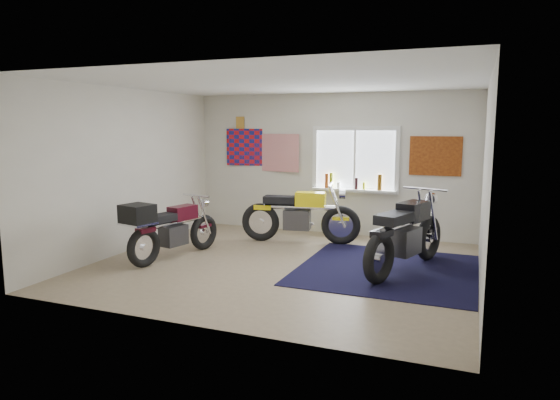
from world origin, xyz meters
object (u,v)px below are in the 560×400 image
at_px(yellow_triumph, 300,216).
at_px(maroon_tourer, 168,228).
at_px(black_chrome_bike, 406,236).
at_px(navy_rug, 387,269).

xyz_separation_m(yellow_triumph, maroon_tourer, (-1.52, -1.86, 0.02)).
distance_m(yellow_triumph, black_chrome_bike, 2.30).
xyz_separation_m(yellow_triumph, black_chrome_bike, (2.01, -1.12, 0.03)).
bearing_deg(yellow_triumph, black_chrome_bike, -39.07).
bearing_deg(navy_rug, yellow_triumph, 146.37).
distance_m(yellow_triumph, maroon_tourer, 2.40).
bearing_deg(black_chrome_bike, maroon_tourer, 120.37).
bearing_deg(navy_rug, black_chrome_bike, 11.29).
bearing_deg(black_chrome_bike, yellow_triumph, 79.39).
relative_size(yellow_triumph, black_chrome_bike, 0.98).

